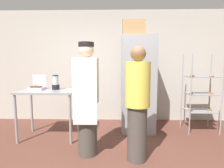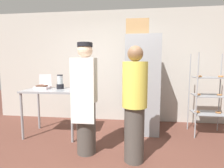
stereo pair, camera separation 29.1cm
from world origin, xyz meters
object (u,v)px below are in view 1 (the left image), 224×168
object	(u,v)px
blender_pitcher	(56,83)
cardboard_storage_box	(134,28)
refrigerator	(138,84)
donut_box	(37,87)
baking_rack	(201,94)
person_customer	(137,103)
person_baker	(87,98)

from	to	relation	value
blender_pitcher	cardboard_storage_box	world-z (taller)	cardboard_storage_box
refrigerator	blender_pitcher	bearing A→B (deg)	-169.01
cardboard_storage_box	donut_box	bearing A→B (deg)	-171.65
donut_box	refrigerator	bearing A→B (deg)	10.15
refrigerator	baking_rack	world-z (taller)	refrigerator
donut_box	cardboard_storage_box	world-z (taller)	cardboard_storage_box
person_customer	cardboard_storage_box	bearing A→B (deg)	88.00
blender_pitcher	person_customer	distance (m)	1.74
donut_box	person_customer	size ratio (longest dim) A/B	0.17
baking_rack	person_baker	xyz separation A→B (m)	(-2.22, -1.04, 0.10)
person_baker	person_customer	distance (m)	0.77
cardboard_storage_box	person_customer	world-z (taller)	cardboard_storage_box
refrigerator	baking_rack	size ratio (longest dim) A/B	1.21
cardboard_storage_box	refrigerator	bearing A→B (deg)	36.12
cardboard_storage_box	person_baker	world-z (taller)	cardboard_storage_box
refrigerator	baking_rack	bearing A→B (deg)	-1.26
refrigerator	baking_rack	distance (m)	1.33
cardboard_storage_box	person_baker	size ratio (longest dim) A/B	0.26
refrigerator	person_baker	world-z (taller)	refrigerator
refrigerator	person_baker	distance (m)	1.40
donut_box	person_baker	size ratio (longest dim) A/B	0.16
refrigerator	blender_pitcher	world-z (taller)	refrigerator
baking_rack	donut_box	world-z (taller)	baking_rack
cardboard_storage_box	person_baker	distance (m)	1.76
blender_pitcher	person_baker	bearing A→B (deg)	-45.51
cardboard_storage_box	person_customer	xyz separation A→B (m)	(-0.04, -1.13, -1.28)
refrigerator	donut_box	xyz separation A→B (m)	(-1.99, -0.36, -0.02)
baking_rack	person_customer	xyz separation A→B (m)	(-1.47, -1.18, 0.05)
cardboard_storage_box	person_baker	xyz separation A→B (m)	(-0.79, -0.99, -1.23)
refrigerator	person_baker	bearing A→B (deg)	-130.19
donut_box	blender_pitcher	world-z (taller)	same
donut_box	person_baker	xyz separation A→B (m)	(1.09, -0.71, -0.07)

